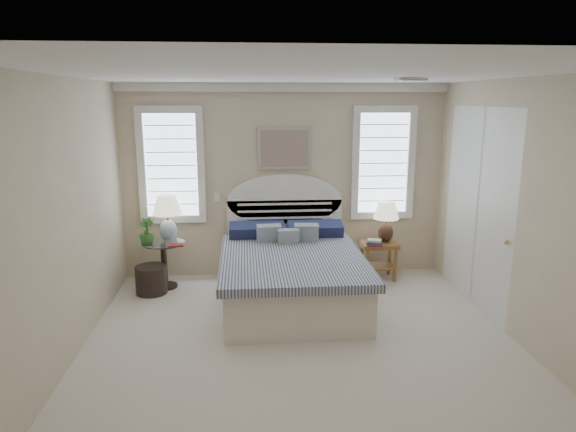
# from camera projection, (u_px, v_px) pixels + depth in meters

# --- Properties ---
(floor) EXTENTS (4.50, 5.00, 0.01)m
(floor) POSITION_uv_depth(u_px,v_px,m) (304.00, 356.00, 5.09)
(floor) COLOR #BAAF9F
(floor) RESTS_ON ground
(ceiling) EXTENTS (4.50, 5.00, 0.01)m
(ceiling) POSITION_uv_depth(u_px,v_px,m) (306.00, 74.00, 4.48)
(ceiling) COLOR white
(ceiling) RESTS_ON wall_back
(wall_back) EXTENTS (4.50, 0.02, 2.70)m
(wall_back) POSITION_uv_depth(u_px,v_px,m) (284.00, 182.00, 7.21)
(wall_back) COLOR #BEB08F
(wall_back) RESTS_ON floor
(wall_left) EXTENTS (0.02, 5.00, 2.70)m
(wall_left) POSITION_uv_depth(u_px,v_px,m) (56.00, 229.00, 4.60)
(wall_left) COLOR #BEB08F
(wall_left) RESTS_ON floor
(wall_right) EXTENTS (0.02, 5.00, 2.70)m
(wall_right) POSITION_uv_depth(u_px,v_px,m) (535.00, 219.00, 4.97)
(wall_right) COLOR #BEB08F
(wall_right) RESTS_ON floor
(crown_molding) EXTENTS (4.50, 0.08, 0.12)m
(crown_molding) POSITION_uv_depth(u_px,v_px,m) (284.00, 87.00, 6.89)
(crown_molding) COLOR white
(crown_molding) RESTS_ON wall_back
(hvac_vent) EXTENTS (0.30, 0.20, 0.02)m
(hvac_vent) POSITION_uv_depth(u_px,v_px,m) (411.00, 80.00, 5.37)
(hvac_vent) COLOR #B2B2B2
(hvac_vent) RESTS_ON ceiling
(switch_plate) EXTENTS (0.08, 0.01, 0.12)m
(switch_plate) POSITION_uv_depth(u_px,v_px,m) (217.00, 197.00, 7.17)
(switch_plate) COLOR white
(switch_plate) RESTS_ON wall_back
(window_left) EXTENTS (0.90, 0.06, 1.60)m
(window_left) POSITION_uv_depth(u_px,v_px,m) (171.00, 165.00, 7.01)
(window_left) COLOR silver
(window_left) RESTS_ON wall_back
(window_right) EXTENTS (0.90, 0.06, 1.60)m
(window_right) POSITION_uv_depth(u_px,v_px,m) (383.00, 163.00, 7.25)
(window_right) COLOR silver
(window_right) RESTS_ON wall_back
(painting) EXTENTS (0.74, 0.04, 0.58)m
(painting) POSITION_uv_depth(u_px,v_px,m) (284.00, 148.00, 7.07)
(painting) COLOR silver
(painting) RESTS_ON wall_back
(closet_door) EXTENTS (0.02, 1.80, 2.40)m
(closet_door) POSITION_uv_depth(u_px,v_px,m) (477.00, 208.00, 6.17)
(closet_door) COLOR silver
(closet_door) RESTS_ON floor
(bed) EXTENTS (1.72, 2.28, 1.47)m
(bed) POSITION_uv_depth(u_px,v_px,m) (291.00, 271.00, 6.42)
(bed) COLOR silver
(bed) RESTS_ON floor
(side_table_left) EXTENTS (0.56, 0.56, 0.63)m
(side_table_left) POSITION_uv_depth(u_px,v_px,m) (164.00, 260.00, 6.85)
(side_table_left) COLOR black
(side_table_left) RESTS_ON floor
(nightstand_right) EXTENTS (0.50, 0.40, 0.53)m
(nightstand_right) POSITION_uv_depth(u_px,v_px,m) (379.00, 252.00, 7.20)
(nightstand_right) COLOR brown
(nightstand_right) RESTS_ON floor
(floor_pot) EXTENTS (0.44, 0.44, 0.37)m
(floor_pot) POSITION_uv_depth(u_px,v_px,m) (151.00, 280.00, 6.69)
(floor_pot) COLOR black
(floor_pot) RESTS_ON floor
(lamp_left) EXTENTS (0.45, 0.45, 0.62)m
(lamp_left) POSITION_uv_depth(u_px,v_px,m) (167.00, 213.00, 6.80)
(lamp_left) COLOR white
(lamp_left) RESTS_ON side_table_left
(lamp_right) EXTENTS (0.36, 0.36, 0.58)m
(lamp_right) POSITION_uv_depth(u_px,v_px,m) (386.00, 217.00, 7.12)
(lamp_right) COLOR black
(lamp_right) RESTS_ON nightstand_right
(potted_plant) EXTENTS (0.23, 0.23, 0.35)m
(potted_plant) POSITION_uv_depth(u_px,v_px,m) (147.00, 232.00, 6.64)
(potted_plant) COLOR #29672B
(potted_plant) RESTS_ON side_table_left
(books_left) EXTENTS (0.21, 0.16, 0.03)m
(books_left) POSITION_uv_depth(u_px,v_px,m) (176.00, 245.00, 6.62)
(books_left) COLOR maroon
(books_left) RESTS_ON side_table_left
(books_right) EXTENTS (0.23, 0.18, 0.08)m
(books_right) POSITION_uv_depth(u_px,v_px,m) (374.00, 243.00, 7.00)
(books_right) COLOR maroon
(books_right) RESTS_ON nightstand_right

